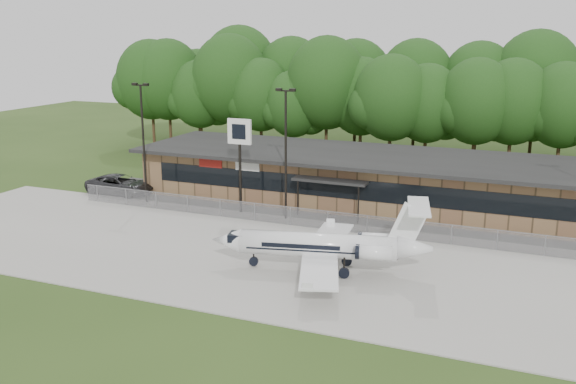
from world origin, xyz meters
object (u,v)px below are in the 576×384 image
at_px(terminal, 373,178).
at_px(business_jet, 326,247).
at_px(suv, 120,185).
at_px(pole_sign, 240,142).

height_order(terminal, business_jet, business_jet).
xyz_separation_m(suv, pole_sign, (12.91, -1.40, 5.01)).
xyz_separation_m(terminal, suv, (-22.00, -5.74, -1.30)).
height_order(terminal, pole_sign, pole_sign).
bearing_deg(terminal, suv, -165.37).
relative_size(terminal, pole_sign, 5.33).
bearing_deg(terminal, pole_sign, -141.82).
bearing_deg(suv, business_jet, -114.27).
distance_m(business_jet, suv, 26.15).
xyz_separation_m(business_jet, pole_sign, (-10.71, 9.79, 4.24)).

